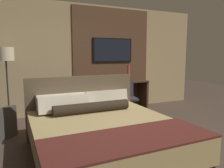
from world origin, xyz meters
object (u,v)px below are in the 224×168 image
at_px(bed, 103,135).
at_px(desk_chair, 126,94).
at_px(desk, 116,91).
at_px(vase_tall, 129,73).
at_px(book, 101,81).
at_px(tv, 113,50).
at_px(floor_lamp, 6,60).

xyz_separation_m(bed, desk_chair, (1.40, 1.86, 0.19)).
distance_m(desk, vase_tall, 0.60).
xyz_separation_m(desk, desk_chair, (0.02, -0.52, -0.01)).
bearing_deg(vase_tall, book, 177.40).
height_order(tv, floor_lamp, tv).
distance_m(tv, desk_chair, 1.33).
bearing_deg(bed, book, 68.39).
bearing_deg(tv, vase_tall, -35.63).
bearing_deg(tv, bed, -117.86).
height_order(desk_chair, vase_tall, vase_tall).
height_order(tv, vase_tall, tv).
xyz_separation_m(bed, floor_lamp, (-1.26, 2.24, 1.06)).
xyz_separation_m(vase_tall, book, (-0.79, 0.04, -0.20)).
bearing_deg(bed, desk_chair, 53.08).
relative_size(floor_lamp, vase_tall, 3.84).
bearing_deg(vase_tall, desk, 174.66).
bearing_deg(floor_lamp, vase_tall, 2.03).
relative_size(desk_chair, vase_tall, 2.03).
distance_m(desk, book, 0.51).
height_order(floor_lamp, book, floor_lamp).
bearing_deg(bed, floor_lamp, 119.42).
bearing_deg(desk, floor_lamp, -176.97).
relative_size(bed, desk_chair, 2.57).
bearing_deg(book, vase_tall, -2.60).
distance_m(desk, desk_chair, 0.52).
bearing_deg(bed, desk, 59.96).
bearing_deg(book, floor_lamp, -176.31).
bearing_deg(floor_lamp, tv, 7.84).
height_order(desk, tv, tv).
bearing_deg(book, tv, 27.07).
height_order(tv, book, tv).
bearing_deg(desk_chair, vase_tall, 67.08).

